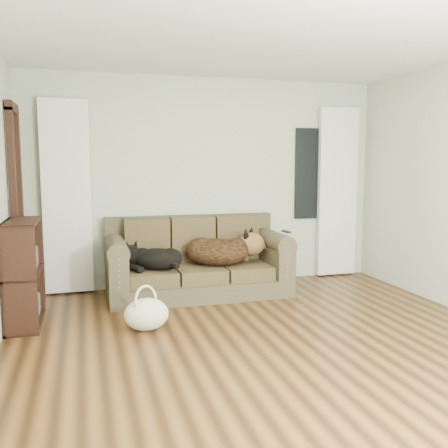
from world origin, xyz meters
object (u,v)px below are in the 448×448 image
object	(u,v)px
sofa	(198,257)
dog_shepherd	(221,253)
dog_black_lab	(155,258)
tote_bag	(146,313)
bookshelf	(24,273)

from	to	relation	value
sofa	dog_shepherd	size ratio (longest dim) A/B	2.65
dog_shepherd	dog_black_lab	bearing A→B (deg)	27.51
sofa	tote_bag	xyz separation A→B (m)	(-0.74, -1.11, -0.29)
dog_shepherd	bookshelf	distance (m)	2.20
dog_black_lab	dog_shepherd	size ratio (longest dim) A/B	0.74
sofa	dog_shepherd	distance (m)	0.28
tote_bag	bookshelf	bearing A→B (deg)	155.26
dog_black_lab	bookshelf	world-z (taller)	bookshelf
dog_shepherd	tote_bag	xyz separation A→B (m)	(-1.02, -1.08, -0.33)
sofa	tote_bag	bearing A→B (deg)	-123.91
sofa	tote_bag	size ratio (longest dim) A/B	5.02
tote_bag	dog_shepherd	bearing A→B (deg)	46.59
dog_black_lab	dog_shepherd	bearing A→B (deg)	39.80
sofa	bookshelf	distance (m)	1.94
sofa	tote_bag	world-z (taller)	sofa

